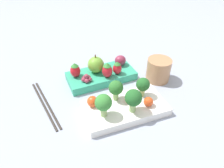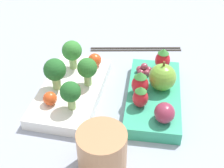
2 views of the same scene
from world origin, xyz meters
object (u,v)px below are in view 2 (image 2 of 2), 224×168
plum (164,113)px  chopsticks_pair (136,48)px  drinking_cup (104,151)px  strawberry_1 (140,83)px  strawberry_2 (140,97)px  broccoli_floret_3 (55,71)px  cherry_tomato_1 (75,88)px  cherry_tomato_2 (50,98)px  broccoli_floret_2 (87,69)px  broccoli_floret_0 (70,93)px  grape_cluster (144,70)px  apple (162,77)px  bento_box_savoury (72,91)px  broccoli_floret_1 (72,52)px  bento_box_fruit (154,96)px  strawberry_0 (163,59)px  cherry_tomato_0 (95,60)px

plum → chopsticks_pair: bearing=12.9°
drinking_cup → chopsticks_pair: drinking_cup is taller
strawberry_1 → strawberry_2: (-0.03, -0.00, -0.00)m
broccoli_floret_3 → strawberry_2: (-0.04, -0.16, -0.02)m
cherry_tomato_1 → cherry_tomato_2: cherry_tomato_2 is taller
broccoli_floret_2 → cherry_tomato_2: bearing=138.4°
broccoli_floret_2 → drinking_cup: 0.18m
broccoli_floret_0 → grape_cluster: 0.17m
broccoli_floret_0 → apple: (0.07, -0.15, -0.01)m
bento_box_savoury → cherry_tomato_2: cherry_tomato_2 is taller
broccoli_floret_1 → strawberry_2: 0.17m
apple → drinking_cup: apple is taller
plum → bento_box_savoury: bearing=66.8°
bento_box_savoury → cherry_tomato_1: size_ratio=10.77×
broccoli_floret_3 → bento_box_fruit: bearing=-87.9°
grape_cluster → strawberry_0: bearing=-58.8°
bento_box_savoury → strawberry_0: size_ratio=4.75×
cherry_tomato_1 → grape_cluster: grape_cluster is taller
plum → broccoli_floret_1: bearing=53.0°
apple → broccoli_floret_2: bearing=90.6°
broccoli_floret_1 → broccoli_floret_2: 0.06m
broccoli_floret_2 → cherry_tomato_1: broccoli_floret_2 is taller
broccoli_floret_0 → chopsticks_pair: (0.24, -0.10, -0.05)m
cherry_tomato_1 → strawberry_0: (0.09, -0.16, 0.02)m
cherry_tomato_0 → strawberry_1: (-0.08, -0.09, 0.01)m
cherry_tomato_2 → grape_cluster: (0.11, -0.16, -0.00)m
strawberry_2 → broccoli_floret_3: bearing=77.1°
broccoli_floret_0 → broccoli_floret_2: bearing=-12.9°
cherry_tomato_2 → grape_cluster: grape_cluster is taller
cherry_tomato_0 → strawberry_1: size_ratio=0.58×
bento_box_savoury → cherry_tomato_1: cherry_tomato_1 is taller
strawberry_2 → broccoli_floret_0: bearing=97.7°
cherry_tomato_0 → drinking_cup: bearing=-167.8°
chopsticks_pair → apple: bearing=-161.8°
broccoli_floret_2 → broccoli_floret_3: (-0.02, 0.06, 0.00)m
broccoli_floret_1 → cherry_tomato_0: bearing=-74.3°
broccoli_floret_1 → broccoli_floret_2: (-0.05, -0.04, -0.00)m
broccoli_floret_1 → cherry_tomato_2: size_ratio=2.48×
cherry_tomato_1 → strawberry_2: strawberry_2 is taller
strawberry_0 → broccoli_floret_0: bearing=130.8°
bento_box_savoury → broccoli_floret_1: bearing=8.0°
apple → chopsticks_pair: apple is taller
broccoli_floret_3 → chopsticks_pair: 0.24m
bento_box_fruit → broccoli_floret_3: bearing=92.1°
bento_box_savoury → grape_cluster: bearing=-68.1°
broccoli_floret_1 → chopsticks_pair: size_ratio=0.29×
plum → strawberry_2: bearing=52.2°
strawberry_2 → cherry_tomato_1: bearing=77.9°
broccoli_floret_2 → drinking_cup: broccoli_floret_2 is taller
broccoli_floret_3 → drinking_cup: (-0.15, -0.11, -0.03)m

